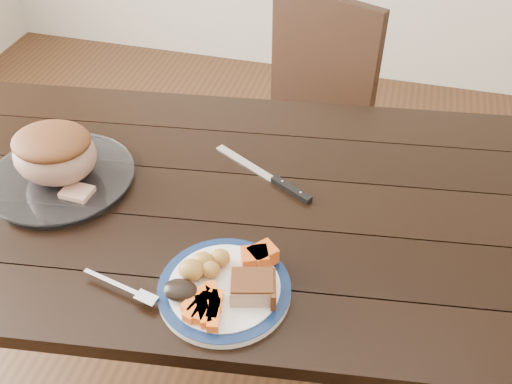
% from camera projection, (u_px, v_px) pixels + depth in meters
% --- Properties ---
extents(ground, '(4.00, 4.00, 0.00)m').
position_uv_depth(ground, '(234.00, 365.00, 1.88)').
color(ground, '#472B16').
rests_on(ground, ground).
extents(dining_table, '(1.71, 1.11, 0.75)m').
position_uv_depth(dining_table, '(228.00, 224.00, 1.45)').
color(dining_table, black).
rests_on(dining_table, ground).
extents(chair_far, '(0.55, 0.56, 0.93)m').
position_uv_depth(chair_far, '(303.00, 115.00, 2.06)').
color(chair_far, black).
rests_on(chair_far, ground).
extents(dinner_plate, '(0.27, 0.27, 0.02)m').
position_uv_depth(dinner_plate, '(224.00, 290.00, 1.16)').
color(dinner_plate, white).
rests_on(dinner_plate, dining_table).
extents(plate_rim, '(0.27, 0.27, 0.02)m').
position_uv_depth(plate_rim, '(224.00, 287.00, 1.16)').
color(plate_rim, '#0E2049').
rests_on(plate_rim, dinner_plate).
extents(serving_platter, '(0.35, 0.35, 0.02)m').
position_uv_depth(serving_platter, '(62.00, 179.00, 1.42)').
color(serving_platter, white).
rests_on(serving_platter, dining_table).
extents(pork_slice, '(0.10, 0.09, 0.04)m').
position_uv_depth(pork_slice, '(252.00, 288.00, 1.13)').
color(pork_slice, tan).
rests_on(pork_slice, dinner_plate).
extents(roasted_potatoes, '(0.09, 0.09, 0.04)m').
position_uv_depth(roasted_potatoes, '(204.00, 265.00, 1.17)').
color(roasted_potatoes, gold).
rests_on(roasted_potatoes, dinner_plate).
extents(carrot_batons, '(0.09, 0.11, 0.02)m').
position_uv_depth(carrot_batons, '(206.00, 306.00, 1.10)').
color(carrot_batons, orange).
rests_on(carrot_batons, dinner_plate).
extents(pumpkin_wedges, '(0.08, 0.08, 0.04)m').
position_uv_depth(pumpkin_wedges, '(259.00, 257.00, 1.19)').
color(pumpkin_wedges, orange).
rests_on(pumpkin_wedges, dinner_plate).
extents(dark_mushroom, '(0.07, 0.05, 0.03)m').
position_uv_depth(dark_mushroom, '(180.00, 290.00, 1.12)').
color(dark_mushroom, black).
rests_on(dark_mushroom, dinner_plate).
extents(fork, '(0.18, 0.06, 0.00)m').
position_uv_depth(fork, '(125.00, 289.00, 1.15)').
color(fork, silver).
rests_on(fork, dinner_plate).
extents(roast_joint, '(0.20, 0.18, 0.13)m').
position_uv_depth(roast_joint, '(55.00, 155.00, 1.38)').
color(roast_joint, tan).
rests_on(roast_joint, serving_platter).
extents(cut_slice, '(0.07, 0.06, 0.02)m').
position_uv_depth(cut_slice, '(77.00, 193.00, 1.36)').
color(cut_slice, tan).
rests_on(cut_slice, serving_platter).
extents(carving_knife, '(0.29, 0.18, 0.01)m').
position_uv_depth(carving_knife, '(279.00, 182.00, 1.42)').
color(carving_knife, silver).
rests_on(carving_knife, dining_table).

